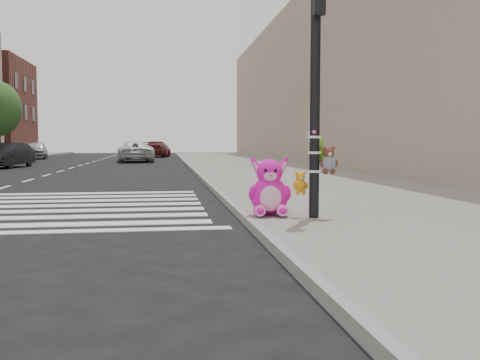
{
  "coord_description": "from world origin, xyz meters",
  "views": [
    {
      "loc": [
        0.19,
        -6.53,
        1.37
      ],
      "look_at": [
        1.41,
        1.97,
        0.75
      ],
      "focal_mm": 40.0,
      "sensor_mm": 36.0,
      "label": 1
    }
  ],
  "objects": [
    {
      "name": "sidewalk_near",
      "position": [
        5.0,
        10.0,
        0.07
      ],
      "size": [
        7.0,
        80.0,
        0.14
      ],
      "primitive_type": "cube",
      "color": "slate",
      "rests_on": "ground"
    },
    {
      "name": "car_dark_far",
      "position": [
        -7.86,
        22.87,
        0.66
      ],
      "size": [
        1.99,
        4.15,
        1.31
      ],
      "primitive_type": "imported",
      "rotation": [
        0.0,
        0.0,
        -0.16
      ],
      "color": "black",
      "rests_on": "ground"
    },
    {
      "name": "signal_pole",
      "position": [
        2.63,
        1.82,
        1.74
      ],
      "size": [
        0.7,
        0.5,
        4.0
      ],
      "color": "black",
      "rests_on": "sidewalk_near"
    },
    {
      "name": "bld_near",
      "position": [
        10.5,
        20.0,
        5.0
      ],
      "size": [
        5.0,
        60.0,
        10.0
      ],
      "primitive_type": "cube",
      "color": "gray",
      "rests_on": "ground"
    },
    {
      "name": "ground",
      "position": [
        0.0,
        0.0,
        0.0
      ],
      "size": [
        120.0,
        120.0,
        0.0
      ],
      "primitive_type": "plane",
      "color": "black",
      "rests_on": "ground"
    },
    {
      "name": "car_white_near",
      "position": [
        -1.67,
        30.09,
        0.69
      ],
      "size": [
        2.72,
        5.15,
        1.38
      ],
      "primitive_type": "imported",
      "rotation": [
        0.0,
        0.0,
        3.23
      ],
      "color": "silver",
      "rests_on": "ground"
    },
    {
      "name": "car_maroon_near",
      "position": [
        -0.33,
        41.61,
        0.7
      ],
      "size": [
        2.6,
        5.04,
        1.4
      ],
      "primitive_type": "imported",
      "rotation": [
        0.0,
        0.0,
        3.0
      ],
      "color": "#591B19",
      "rests_on": "ground"
    },
    {
      "name": "car_silver_deep",
      "position": [
        -9.8,
        37.79,
        0.7
      ],
      "size": [
        2.3,
        4.34,
        1.41
      ],
      "primitive_type": "imported",
      "rotation": [
        0.0,
        0.0,
        0.16
      ],
      "color": "#AFAFB4",
      "rests_on": "ground"
    },
    {
      "name": "pink_bunny",
      "position": [
        1.94,
        2.17,
        0.55
      ],
      "size": [
        0.71,
        0.78,
        1.0
      ],
      "rotation": [
        0.0,
        0.0,
        -0.11
      ],
      "color": "#FF15BE",
      "rests_on": "sidewalk_near"
    },
    {
      "name": "curb_edge",
      "position": [
        1.55,
        10.0,
        0.07
      ],
      "size": [
        0.12,
        80.0,
        0.15
      ],
      "primitive_type": "cube",
      "color": "gray",
      "rests_on": "ground"
    },
    {
      "name": "red_teddy",
      "position": [
        1.8,
        2.4,
        0.23
      ],
      "size": [
        0.14,
        0.1,
        0.19
      ],
      "primitive_type": null,
      "rotation": [
        0.0,
        0.0,
        0.1
      ],
      "color": "#BF1335",
      "rests_on": "sidewalk_near"
    }
  ]
}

